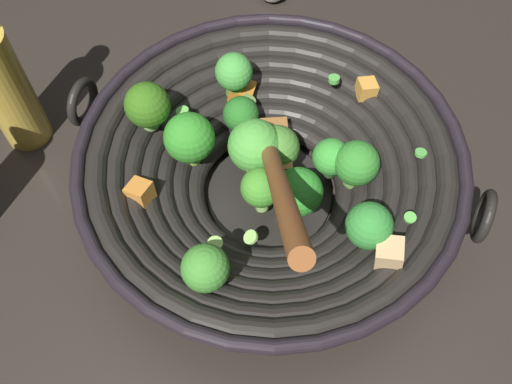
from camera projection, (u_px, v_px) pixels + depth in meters
The scene contains 3 objects.
ground_plane at pixel (269, 198), 0.66m from camera, with size 4.00×4.00×0.00m, color #28231E.
wok at pixel (270, 169), 0.61m from camera, with size 0.42×0.40×0.25m.
cooking_oil_bottle at pixel (4, 86), 0.63m from camera, with size 0.05×0.05×0.21m.
Camera 1 is at (-0.22, 0.24, 0.57)m, focal length 40.55 mm.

